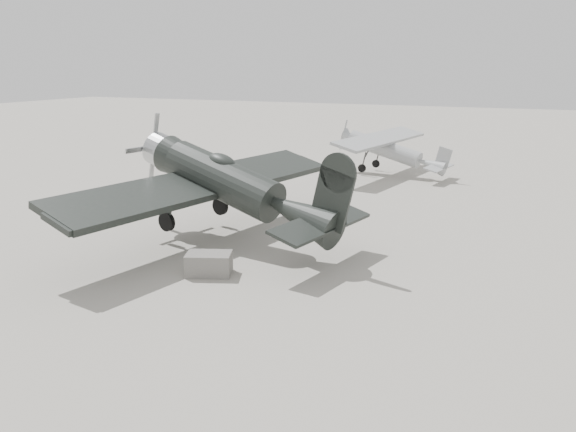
% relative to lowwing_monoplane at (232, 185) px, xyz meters
% --- Properties ---
extents(ground, '(160.00, 160.00, 0.00)m').
position_rel_lowwing_monoplane_xyz_m(ground, '(1.62, -1.04, -2.32)').
color(ground, gray).
rests_on(ground, ground).
extents(lowwing_monoplane, '(9.86, 13.65, 4.39)m').
position_rel_lowwing_monoplane_xyz_m(lowwing_monoplane, '(0.00, 0.00, 0.00)').
color(lowwing_monoplane, black).
rests_on(lowwing_monoplane, ground).
extents(highwing_monoplane, '(7.27, 10.19, 2.88)m').
position_rel_lowwing_monoplane_xyz_m(highwing_monoplane, '(2.16, 16.17, -0.52)').
color(highwing_monoplane, '#9C9FA1').
rests_on(highwing_monoplane, ground).
extents(equipment_block, '(1.70, 1.38, 0.74)m').
position_rel_lowwing_monoplane_xyz_m(equipment_block, '(0.89, -3.30, -1.95)').
color(equipment_block, slate).
rests_on(equipment_block, ground).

